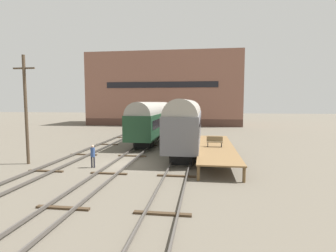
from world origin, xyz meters
name	(u,v)px	position (x,y,z in m)	size (l,w,h in m)	color
ground_plane	(122,164)	(0.00, 0.00, 0.00)	(200.00, 200.00, 0.00)	#60594C
track_left	(67,161)	(-4.71, 0.00, 0.14)	(2.60, 60.00, 0.26)	#4C4742
track_middle	(122,162)	(0.00, 0.00, 0.14)	(2.60, 60.00, 0.26)	#4C4742
track_right	(180,164)	(4.71, 0.00, 0.14)	(2.60, 60.00, 0.26)	#4C4742
train_car_green	(154,118)	(0.00, 13.71, 2.85)	(2.92, 18.14, 5.00)	black
train_car_grey	(186,122)	(4.71, 6.44, 2.99)	(2.89, 15.42, 5.23)	black
station_platform	(216,147)	(7.58, 3.46, 0.98)	(3.12, 14.62, 1.06)	brown
bench	(215,141)	(7.45, 3.09, 1.54)	(1.40, 0.40, 0.91)	brown
person_worker	(93,154)	(-1.84, -1.43, 1.06)	(0.32, 0.32, 1.75)	#282833
utility_pole	(26,108)	(-7.54, -0.96, 4.49)	(1.80, 0.24, 8.66)	#473828
warehouse_building	(166,90)	(-2.23, 39.75, 7.75)	(32.93, 13.17, 15.50)	#4F342A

